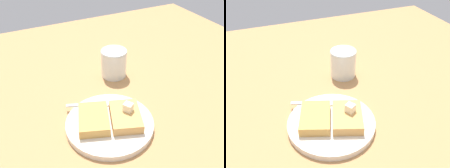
{
  "view_description": "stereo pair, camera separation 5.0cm",
  "coord_description": "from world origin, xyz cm",
  "views": [
    {
      "loc": [
        26.7,
        44.0,
        46.77
      ],
      "look_at": [
        2.37,
        -5.31,
        7.33
      ],
      "focal_mm": 40.0,
      "sensor_mm": 36.0,
      "label": 1
    },
    {
      "loc": [
        22.1,
        46.01,
        46.77
      ],
      "look_at": [
        2.37,
        -5.31,
        7.33
      ],
      "focal_mm": 40.0,
      "sensor_mm": 36.0,
      "label": 2
    }
  ],
  "objects": [
    {
      "name": "table_surface",
      "position": [
        0.0,
        0.0,
        1.42
      ],
      "size": [
        128.78,
        128.78,
        2.83
      ],
      "primitive_type": "cube",
      "color": "#B6824F",
      "rests_on": "ground"
    },
    {
      "name": "plate",
      "position": [
        7.9,
        4.63,
        3.75
      ],
      "size": [
        21.27,
        21.27,
        1.57
      ],
      "color": "silver",
      "rests_on": "table_surface"
    },
    {
      "name": "toast_slice_left",
      "position": [
        4.3,
        5.91,
        5.57
      ],
      "size": [
        10.01,
        11.82,
        2.32
      ],
      "primitive_type": "cube",
      "rotation": [
        0.0,
        0.0,
        -0.34
      ],
      "color": "tan",
      "rests_on": "plate"
    },
    {
      "name": "toast_slice_middle",
      "position": [
        11.49,
        3.34,
        5.57
      ],
      "size": [
        10.01,
        11.82,
        2.32
      ],
      "primitive_type": "cube",
      "rotation": [
        0.0,
        0.0,
        -0.34
      ],
      "color": "tan",
      "rests_on": "plate"
    },
    {
      "name": "butter_pat_primary",
      "position": [
        3.38,
        5.4,
        7.76
      ],
      "size": [
        2.66,
        2.73,
        2.06
      ],
      "primitive_type": "cube",
      "rotation": [
        0.0,
        0.0,
        2.14
      ],
      "color": "#F9E9C3",
      "rests_on": "toast_slice_left"
    },
    {
      "name": "fork",
      "position": [
        7.17,
        -2.11,
        4.59
      ],
      "size": [
        15.48,
        6.99,
        0.36
      ],
      "color": "silver",
      "rests_on": "plate"
    },
    {
      "name": "syrup_jar",
      "position": [
        -3.16,
        -15.24,
        6.94
      ],
      "size": [
        7.97,
        7.97,
        8.63
      ],
      "color": "#5A2B0C",
      "rests_on": "table_surface"
    }
  ]
}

